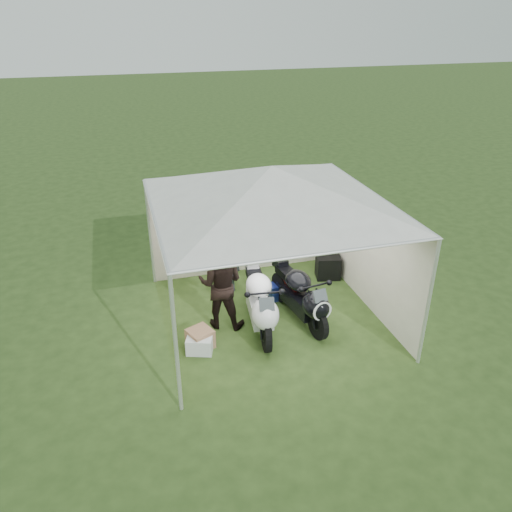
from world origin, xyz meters
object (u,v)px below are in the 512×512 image
(motorcycle_white, at_px, (260,302))
(person_dark_jacket, at_px, (221,284))
(equipment_box, at_px, (328,267))
(crate_0, at_px, (200,344))
(crate_1, at_px, (200,339))
(motorcycle_black, at_px, (302,295))
(canopy_tent, at_px, (271,189))
(paddock_stand, at_px, (279,291))
(person_blue_jacket, at_px, (230,254))

(motorcycle_white, height_order, person_dark_jacket, person_dark_jacket)
(person_dark_jacket, bearing_deg, equipment_box, -132.60)
(crate_0, relative_size, crate_1, 1.13)
(motorcycle_black, bearing_deg, canopy_tent, 140.30)
(motorcycle_white, height_order, crate_1, motorcycle_white)
(crate_0, bearing_deg, equipment_box, 30.22)
(crate_0, bearing_deg, motorcycle_black, 11.45)
(motorcycle_white, height_order, equipment_box, motorcycle_white)
(motorcycle_white, bearing_deg, equipment_box, 43.58)
(person_dark_jacket, distance_m, crate_0, 1.16)
(motorcycle_white, bearing_deg, crate_1, -161.16)
(equipment_box, distance_m, crate_0, 3.69)
(motorcycle_black, height_order, crate_0, motorcycle_black)
(canopy_tent, height_order, equipment_box, canopy_tent)
(motorcycle_white, relative_size, paddock_stand, 4.87)
(crate_1, bearing_deg, canopy_tent, 22.88)
(canopy_tent, bearing_deg, motorcycle_white, -128.47)
(paddock_stand, xyz_separation_m, person_blue_jacket, (-0.87, 0.66, 0.64))
(motorcycle_black, xyz_separation_m, paddock_stand, (-0.14, 0.91, -0.39))
(person_blue_jacket, bearing_deg, canopy_tent, 18.45)
(canopy_tent, height_order, paddock_stand, canopy_tent)
(crate_0, xyz_separation_m, crate_1, (0.03, 0.12, 0.03))
(paddock_stand, height_order, equipment_box, equipment_box)
(motorcycle_white, relative_size, crate_1, 5.45)
(canopy_tent, bearing_deg, crate_0, -153.79)
(canopy_tent, xyz_separation_m, person_dark_jacket, (-0.93, -0.02, -1.70))
(motorcycle_black, xyz_separation_m, person_dark_jacket, (-1.47, 0.30, 0.32))
(motorcycle_black, relative_size, person_blue_jacket, 1.26)
(crate_0, bearing_deg, person_blue_jacket, 63.07)
(paddock_stand, height_order, crate_1, crate_1)
(canopy_tent, relative_size, person_dark_jacket, 3.23)
(paddock_stand, bearing_deg, motorcycle_white, -125.60)
(crate_1, bearing_deg, motorcycle_black, 8.34)
(motorcycle_black, relative_size, crate_1, 5.18)
(motorcycle_white, distance_m, motorcycle_black, 0.83)
(person_blue_jacket, bearing_deg, person_dark_jacket, -22.24)
(canopy_tent, relative_size, crate_0, 12.82)
(motorcycle_white, relative_size, person_dark_jacket, 1.22)
(person_blue_jacket, distance_m, crate_0, 2.32)
(crate_1, bearing_deg, equipment_box, 28.86)
(canopy_tent, bearing_deg, person_blue_jacket, 110.87)
(canopy_tent, distance_m, crate_1, 2.87)
(motorcycle_white, xyz_separation_m, equipment_box, (1.99, 1.49, -0.33))
(person_dark_jacket, height_order, crate_1, person_dark_jacket)
(crate_1, bearing_deg, person_blue_jacket, 62.39)
(equipment_box, xyz_separation_m, crate_0, (-3.18, -1.85, -0.11))
(person_blue_jacket, bearing_deg, paddock_stand, 50.51)
(person_blue_jacket, height_order, crate_1, person_blue_jacket)
(equipment_box, bearing_deg, crate_1, -151.14)
(paddock_stand, xyz_separation_m, crate_0, (-1.88, -1.32, -0.02))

